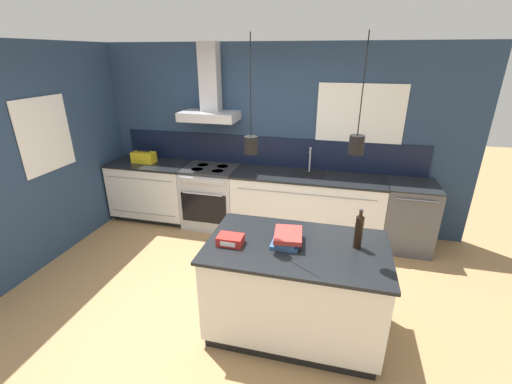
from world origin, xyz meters
The scene contains 12 objects.
ground_plane centered at (0.00, 0.00, 0.00)m, with size 16.00×16.00×0.00m, color #A87F51.
wall_back centered at (-0.04, 2.00, 1.35)m, with size 5.60×2.28×2.60m.
wall_left centered at (-2.43, 0.70, 1.30)m, with size 0.08×3.80×2.60m.
counter_run_left centered at (-1.77, 1.69, 0.46)m, with size 1.21×0.64×0.91m.
counter_run_sink centered at (0.64, 1.69, 0.46)m, with size 2.07×0.64×1.26m.
oven_range centered at (-0.78, 1.69, 0.46)m, with size 0.78×0.66×0.91m.
dishwasher centered at (1.98, 1.69, 0.46)m, with size 0.63×0.65×0.91m.
kitchen_island centered at (0.74, -0.16, 0.46)m, with size 1.58×0.94×0.91m.
bottle_on_island centered at (1.24, -0.07, 1.06)m, with size 0.07×0.07×0.36m.
book_stack centered at (0.65, -0.15, 0.96)m, with size 0.27×0.33×0.11m.
red_supply_box centered at (0.17, -0.28, 0.95)m, with size 0.22×0.16×0.08m.
yellow_toolbox centered at (-1.84, 1.69, 0.99)m, with size 0.34×0.18×0.19m.
Camera 1 is at (1.02, -2.74, 2.46)m, focal length 24.00 mm.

